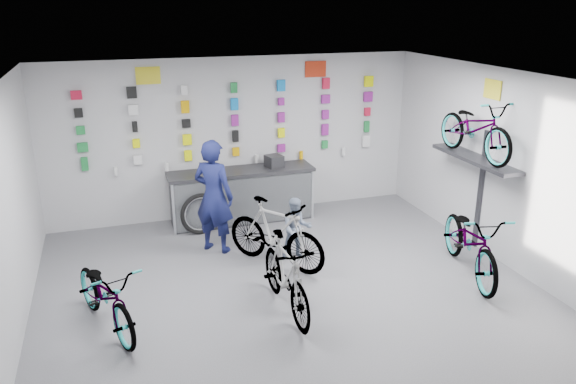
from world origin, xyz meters
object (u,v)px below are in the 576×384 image
object	(u,v)px
customer	(296,229)
counter	(242,196)
bike_right	(471,241)
clerk	(214,196)
bike_left	(106,295)
bike_center	(286,276)
bike_service	(276,233)

from	to	relation	value
customer	counter	bearing A→B (deg)	112.27
bike_right	customer	size ratio (longest dim) A/B	2.01
clerk	bike_left	bearing A→B (deg)	88.45
bike_left	customer	size ratio (longest dim) A/B	1.73
bike_left	bike_center	world-z (taller)	bike_center
bike_right	customer	world-z (taller)	bike_right
bike_right	clerk	distance (m)	4.06
clerk	bike_right	bearing A→B (deg)	-169.51
bike_right	bike_service	size ratio (longest dim) A/B	1.14
bike_center	clerk	world-z (taller)	clerk
clerk	bike_center	bearing A→B (deg)	144.14
bike_left	bike_center	distance (m)	2.29
bike_service	bike_right	bearing A→B (deg)	-61.17
clerk	customer	distance (m)	1.44
bike_center	bike_service	world-z (taller)	bike_service
bike_right	bike_service	xyz separation A→B (m)	(-2.70, 1.20, 0.00)
bike_center	bike_right	bearing A→B (deg)	1.39
clerk	customer	bearing A→B (deg)	-170.63
bike_center	customer	size ratio (longest dim) A/B	1.70
bike_right	counter	bearing A→B (deg)	145.31
bike_right	bike_service	world-z (taller)	bike_service
counter	clerk	xyz separation A→B (m)	(-0.73, -1.14, 0.46)
counter	customer	xyz separation A→B (m)	(0.44, -1.86, 0.02)
bike_center	bike_right	world-z (taller)	bike_right
bike_center	bike_right	distance (m)	2.97
bike_left	clerk	distance (m)	2.64
bike_left	clerk	world-z (taller)	clerk
bike_right	clerk	world-z (taller)	clerk
bike_left	clerk	xyz separation A→B (m)	(1.76, 1.91, 0.48)
bike_center	customer	world-z (taller)	bike_center
counter	bike_left	bearing A→B (deg)	-129.19
bike_service	clerk	distance (m)	1.23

